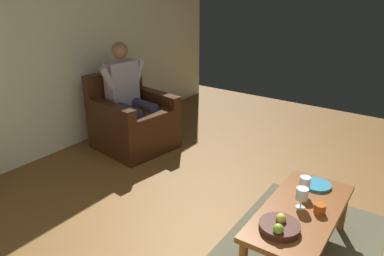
{
  "coord_description": "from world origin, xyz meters",
  "views": [
    {
      "loc": [
        2.28,
        0.64,
        1.95
      ],
      "look_at": [
        -0.32,
        -1.2,
        0.68
      ],
      "focal_mm": 34.6,
      "sensor_mm": 36.0,
      "label": 1
    }
  ],
  "objects_px": {
    "fruit_bowl": "(280,226)",
    "decorative_dish": "(317,185)",
    "armchair": "(132,122)",
    "wine_glass_far": "(302,195)",
    "coffee_table": "(300,216)",
    "wine_glass_near": "(305,183)",
    "person_seated": "(129,93)",
    "candle_jar": "(320,209)"
  },
  "relations": [
    {
      "from": "wine_glass_near",
      "to": "candle_jar",
      "type": "distance_m",
      "value": 0.25
    },
    {
      "from": "armchair",
      "to": "fruit_bowl",
      "type": "bearing_deg",
      "value": 73.61
    },
    {
      "from": "person_seated",
      "to": "fruit_bowl",
      "type": "distance_m",
      "value": 2.65
    },
    {
      "from": "person_seated",
      "to": "wine_glass_far",
      "type": "xyz_separation_m",
      "value": [
        0.74,
        2.43,
        -0.18
      ]
    },
    {
      "from": "coffee_table",
      "to": "candle_jar",
      "type": "height_order",
      "value": "candle_jar"
    },
    {
      "from": "coffee_table",
      "to": "wine_glass_far",
      "type": "bearing_deg",
      "value": -140.68
    },
    {
      "from": "armchair",
      "to": "decorative_dish",
      "type": "height_order",
      "value": "armchair"
    },
    {
      "from": "fruit_bowl",
      "to": "decorative_dish",
      "type": "bearing_deg",
      "value": 178.29
    },
    {
      "from": "fruit_bowl",
      "to": "decorative_dish",
      "type": "height_order",
      "value": "fruit_bowl"
    },
    {
      "from": "person_seated",
      "to": "candle_jar",
      "type": "xyz_separation_m",
      "value": [
        0.73,
        2.56,
        -0.25
      ]
    },
    {
      "from": "person_seated",
      "to": "armchair",
      "type": "bearing_deg",
      "value": 90.0
    },
    {
      "from": "coffee_table",
      "to": "candle_jar",
      "type": "xyz_separation_m",
      "value": [
        -0.02,
        0.12,
        0.1
      ]
    },
    {
      "from": "armchair",
      "to": "candle_jar",
      "type": "distance_m",
      "value": 2.63
    },
    {
      "from": "armchair",
      "to": "fruit_bowl",
      "type": "height_order",
      "value": "armchair"
    },
    {
      "from": "armchair",
      "to": "decorative_dish",
      "type": "relative_size",
      "value": 4.2
    },
    {
      "from": "armchair",
      "to": "person_seated",
      "type": "xyz_separation_m",
      "value": [
        -0.0,
        -0.03,
        0.37
      ]
    },
    {
      "from": "decorative_dish",
      "to": "person_seated",
      "type": "bearing_deg",
      "value": -98.57
    },
    {
      "from": "wine_glass_far",
      "to": "decorative_dish",
      "type": "relative_size",
      "value": 0.71
    },
    {
      "from": "decorative_dish",
      "to": "candle_jar",
      "type": "xyz_separation_m",
      "value": [
        0.36,
        0.13,
        0.02
      ]
    },
    {
      "from": "coffee_table",
      "to": "wine_glass_far",
      "type": "relative_size",
      "value": 7.01
    },
    {
      "from": "coffee_table",
      "to": "fruit_bowl",
      "type": "xyz_separation_m",
      "value": [
        0.33,
        -0.03,
        0.09
      ]
    },
    {
      "from": "person_seated",
      "to": "candle_jar",
      "type": "bearing_deg",
      "value": 82.12
    },
    {
      "from": "armchair",
      "to": "wine_glass_far",
      "type": "height_order",
      "value": "armchair"
    },
    {
      "from": "wine_glass_near",
      "to": "candle_jar",
      "type": "bearing_deg",
      "value": 47.21
    },
    {
      "from": "wine_glass_far",
      "to": "fruit_bowl",
      "type": "distance_m",
      "value": 0.35
    },
    {
      "from": "wine_glass_far",
      "to": "fruit_bowl",
      "type": "relative_size",
      "value": 0.59
    },
    {
      "from": "person_seated",
      "to": "fruit_bowl",
      "type": "xyz_separation_m",
      "value": [
        1.08,
        2.41,
        -0.25
      ]
    },
    {
      "from": "wine_glass_near",
      "to": "decorative_dish",
      "type": "distance_m",
      "value": 0.22
    },
    {
      "from": "wine_glass_near",
      "to": "fruit_bowl",
      "type": "bearing_deg",
      "value": 2.13
    },
    {
      "from": "coffee_table",
      "to": "decorative_dish",
      "type": "xyz_separation_m",
      "value": [
        -0.39,
        -0.01,
        0.07
      ]
    },
    {
      "from": "person_seated",
      "to": "decorative_dish",
      "type": "xyz_separation_m",
      "value": [
        0.37,
        2.43,
        -0.27
      ]
    },
    {
      "from": "wine_glass_far",
      "to": "fruit_bowl",
      "type": "bearing_deg",
      "value": -3.39
    },
    {
      "from": "coffee_table",
      "to": "wine_glass_near",
      "type": "distance_m",
      "value": 0.25
    },
    {
      "from": "wine_glass_near",
      "to": "wine_glass_far",
      "type": "distance_m",
      "value": 0.18
    },
    {
      "from": "person_seated",
      "to": "coffee_table",
      "type": "bearing_deg",
      "value": 80.83
    },
    {
      "from": "armchair",
      "to": "wine_glass_near",
      "type": "xyz_separation_m",
      "value": [
        0.56,
        2.35,
        0.19
      ]
    },
    {
      "from": "wine_glass_near",
      "to": "fruit_bowl",
      "type": "distance_m",
      "value": 0.52
    },
    {
      "from": "wine_glass_near",
      "to": "candle_jar",
      "type": "relative_size",
      "value": 1.93
    },
    {
      "from": "wine_glass_near",
      "to": "decorative_dish",
      "type": "bearing_deg",
      "value": 168.56
    },
    {
      "from": "armchair",
      "to": "fruit_bowl",
      "type": "xyz_separation_m",
      "value": [
        1.07,
        2.37,
        0.11
      ]
    },
    {
      "from": "person_seated",
      "to": "wine_glass_far",
      "type": "height_order",
      "value": "person_seated"
    },
    {
      "from": "wine_glass_near",
      "to": "decorative_dish",
      "type": "height_order",
      "value": "wine_glass_near"
    }
  ]
}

